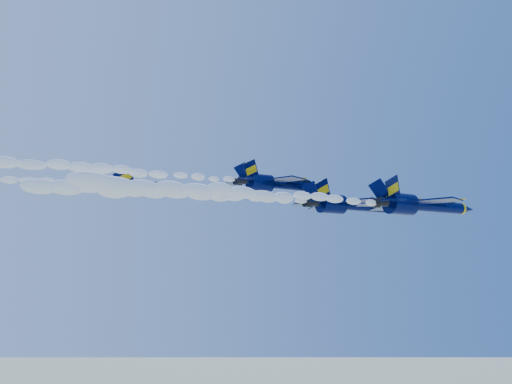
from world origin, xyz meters
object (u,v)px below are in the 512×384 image
jet_fourth (156,189)px  jet_lead (421,205)px  jet_third (279,184)px  jet_second (351,205)px

jet_fourth → jet_lead: bearing=-43.1°
jet_fourth → jet_third: bearing=-30.8°
jet_second → jet_fourth: bearing=149.0°
jet_third → jet_fourth: 19.86m
jet_lead → jet_second: size_ratio=1.00×
jet_lead → jet_second: jet_second is taller
jet_third → jet_second: bearing=-31.4°
jet_third → jet_fourth: bearing=149.2°
jet_second → jet_fourth: (-26.82, 16.13, 2.64)m
jet_second → jet_lead: bearing=-75.5°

